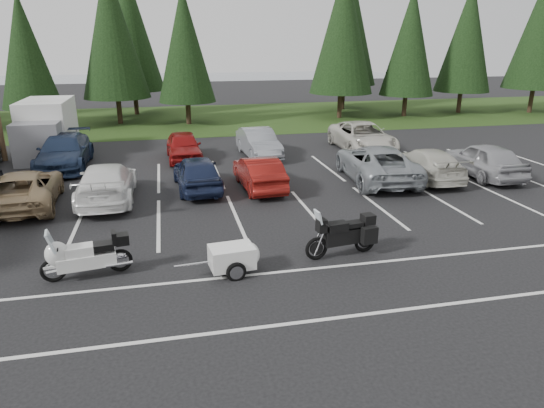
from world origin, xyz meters
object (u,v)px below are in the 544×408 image
(touring_motorcycle, at_px, (86,252))
(car_far_1, at_px, (64,152))
(car_near_3, at_px, (107,182))
(cargo_trailer, at_px, (232,260))
(adventure_motorcycle, at_px, (342,231))
(car_far_2, at_px, (184,146))
(car_far_3, at_px, (259,143))
(car_near_7, at_px, (426,164))
(car_near_5, at_px, (259,173))
(car_near_2, at_px, (25,189))
(car_near_6, at_px, (376,163))
(car_near_8, at_px, (484,160))
(box_truck, at_px, (45,130))
(car_near_4, at_px, (197,173))
(car_far_4, at_px, (363,137))

(touring_motorcycle, bearing_deg, car_far_1, 92.98)
(car_near_3, height_order, cargo_trailer, car_near_3)
(car_far_1, height_order, adventure_motorcycle, car_far_1)
(car_far_2, relative_size, car_far_3, 0.94)
(car_near_7, xyz_separation_m, car_far_3, (-6.51, 5.95, 0.05))
(car_far_1, height_order, touring_motorcycle, car_far_1)
(car_near_5, relative_size, car_far_3, 0.93)
(car_far_1, bearing_deg, car_near_5, -32.52)
(car_near_2, distance_m, car_near_6, 14.33)
(car_near_8, bearing_deg, car_near_2, 1.98)
(car_near_8, bearing_deg, car_near_7, -2.58)
(car_near_6, xyz_separation_m, car_far_3, (-4.22, 5.69, -0.05))
(car_near_8, distance_m, car_far_3, 11.14)
(car_far_1, relative_size, car_far_2, 1.30)
(car_near_8, distance_m, adventure_motorcycle, 11.55)
(box_truck, height_order, touring_motorcycle, box_truck)
(car_near_6, height_order, car_near_8, car_near_6)
(car_far_2, bearing_deg, car_near_7, -31.60)
(box_truck, height_order, car_near_7, box_truck)
(car_near_2, distance_m, touring_motorcycle, 7.20)
(car_near_3, distance_m, car_near_4, 3.60)
(adventure_motorcycle, bearing_deg, car_near_3, 128.33)
(box_truck, distance_m, car_far_2, 7.52)
(car_near_2, distance_m, car_near_5, 8.99)
(car_near_7, bearing_deg, adventure_motorcycle, 48.50)
(car_near_5, height_order, car_near_8, car_near_8)
(touring_motorcycle, bearing_deg, car_near_6, 22.96)
(car_far_4, relative_size, adventure_motorcycle, 2.27)
(car_far_3, relative_size, car_far_4, 0.79)
(car_near_4, distance_m, car_near_8, 12.95)
(car_near_3, bearing_deg, cargo_trailer, 118.31)
(car_near_4, bearing_deg, car_far_4, -153.50)
(car_far_1, bearing_deg, car_near_6, -20.98)
(car_near_7, distance_m, car_far_2, 12.07)
(car_far_3, bearing_deg, car_far_2, 174.77)
(car_near_5, height_order, car_far_4, car_far_4)
(cargo_trailer, bearing_deg, adventure_motorcycle, 1.12)
(car_near_5, bearing_deg, car_near_2, -0.47)
(car_near_2, xyz_separation_m, car_near_7, (16.61, 0.26, -0.00))
(car_near_4, xyz_separation_m, car_far_3, (3.65, 5.44, 0.00))
(car_near_5, height_order, car_far_3, car_far_3)
(car_near_3, xyz_separation_m, touring_motorcycle, (0.11, -6.59, -0.03))
(car_near_3, distance_m, car_near_6, 11.41)
(car_far_2, bearing_deg, car_near_5, -65.95)
(box_truck, relative_size, car_near_3, 1.11)
(box_truck, height_order, car_near_8, box_truck)
(car_near_3, bearing_deg, adventure_motorcycle, 136.40)
(box_truck, relative_size, touring_motorcycle, 2.19)
(car_near_4, height_order, adventure_motorcycle, adventure_motorcycle)
(car_near_6, height_order, touring_motorcycle, car_near_6)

